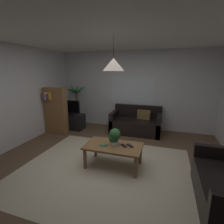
% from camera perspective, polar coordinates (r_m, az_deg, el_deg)
% --- Properties ---
extents(floor, '(4.99, 5.09, 0.02)m').
position_cam_1_polar(floor, '(3.72, -1.50, -17.16)').
color(floor, brown).
rests_on(floor, ground).
extents(rug, '(3.24, 2.80, 0.01)m').
position_cam_1_polar(rug, '(3.55, -2.64, -18.52)').
color(rug, beige).
rests_on(rug, ground).
extents(wall_back, '(5.11, 0.06, 2.51)m').
position_cam_1_polar(wall_back, '(5.72, 7.14, 7.09)').
color(wall_back, silver).
rests_on(wall_back, ground).
extents(wall_left, '(0.06, 5.09, 2.51)m').
position_cam_1_polar(wall_left, '(4.74, -31.81, 3.84)').
color(wall_left, silver).
rests_on(wall_left, ground).
extents(ceiling, '(4.99, 5.09, 0.02)m').
position_cam_1_polar(ceiling, '(3.26, -1.80, 24.74)').
color(ceiling, white).
extents(window_pane, '(1.40, 0.01, 0.95)m').
position_cam_1_polar(window_pane, '(5.70, 6.63, 7.18)').
color(window_pane, white).
extents(couch_under_window, '(1.51, 0.80, 0.82)m').
position_cam_1_polar(couch_under_window, '(5.41, 7.97, -3.92)').
color(couch_under_window, black).
rests_on(couch_under_window, ground).
extents(coffee_table, '(1.12, 0.64, 0.45)m').
position_cam_1_polar(coffee_table, '(3.50, 0.44, -12.00)').
color(coffee_table, olive).
rests_on(coffee_table, ground).
extents(book_on_table_0, '(0.13, 0.11, 0.02)m').
position_cam_1_polar(book_on_table_0, '(3.46, -2.92, -10.87)').
color(book_on_table_0, '#387247').
rests_on(book_on_table_0, coffee_table).
extents(remote_on_table_0, '(0.15, 0.15, 0.02)m').
position_cam_1_polar(remote_on_table_0, '(3.43, 3.92, -11.06)').
color(remote_on_table_0, black).
rests_on(remote_on_table_0, coffee_table).
extents(remote_on_table_1, '(0.16, 0.14, 0.02)m').
position_cam_1_polar(remote_on_table_1, '(3.44, 6.01, -11.04)').
color(remote_on_table_1, black).
rests_on(remote_on_table_1, coffee_table).
extents(potted_plant_on_table, '(0.24, 0.23, 0.34)m').
position_cam_1_polar(potted_plant_on_table, '(3.41, 0.80, -8.15)').
color(potted_plant_on_table, beige).
rests_on(potted_plant_on_table, coffee_table).
extents(tv_stand, '(0.90, 0.44, 0.50)m').
position_cam_1_polar(tv_stand, '(5.91, -13.55, -2.95)').
color(tv_stand, black).
rests_on(tv_stand, ground).
extents(tv, '(0.73, 0.16, 0.46)m').
position_cam_1_polar(tv, '(5.78, -13.93, 1.60)').
color(tv, black).
rests_on(tv, tv_stand).
extents(potted_palm_corner, '(0.92, 0.84, 1.48)m').
position_cam_1_polar(potted_palm_corner, '(6.23, -11.68, 2.43)').
color(potted_palm_corner, '#4C4C51').
rests_on(potted_palm_corner, ground).
extents(bookshelf_corner, '(0.70, 0.31, 1.40)m').
position_cam_1_polar(bookshelf_corner, '(5.49, -18.24, 0.52)').
color(bookshelf_corner, olive).
rests_on(bookshelf_corner, ground).
extents(pendant_lamp, '(0.39, 0.39, 0.63)m').
position_cam_1_polar(pendant_lamp, '(3.16, 0.49, 15.49)').
color(pendant_lamp, black).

